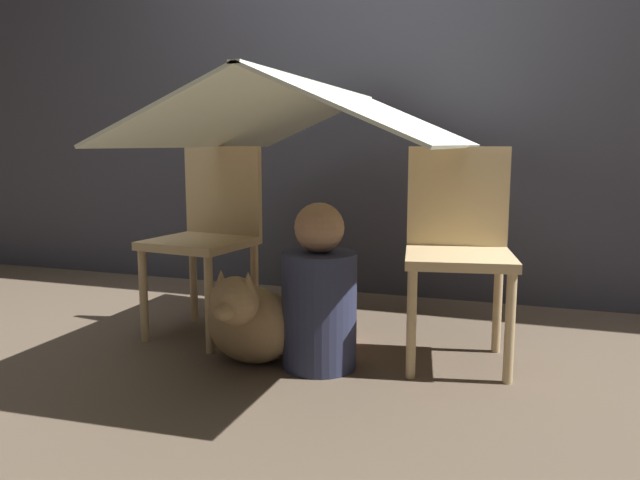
{
  "coord_description": "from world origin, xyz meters",
  "views": [
    {
      "loc": [
        0.82,
        -2.21,
        0.85
      ],
      "look_at": [
        0.0,
        0.18,
        0.46
      ],
      "focal_mm": 35.0,
      "sensor_mm": 36.0,
      "label": 1
    }
  ],
  "objects_px": {
    "chair_left": "(209,230)",
    "chair_right": "(458,243)",
    "dog": "(248,319)",
    "person_front": "(319,298)"
  },
  "relations": [
    {
      "from": "chair_left",
      "to": "person_front",
      "type": "relative_size",
      "value": 1.32
    },
    {
      "from": "chair_left",
      "to": "dog",
      "type": "relative_size",
      "value": 2.13
    },
    {
      "from": "chair_right",
      "to": "person_front",
      "type": "distance_m",
      "value": 0.59
    },
    {
      "from": "chair_left",
      "to": "chair_right",
      "type": "xyz_separation_m",
      "value": [
        1.1,
        -0.0,
        0.0
      ]
    },
    {
      "from": "chair_right",
      "to": "dog",
      "type": "xyz_separation_m",
      "value": [
        -0.75,
        -0.34,
        -0.29
      ]
    },
    {
      "from": "chair_left",
      "to": "dog",
      "type": "height_order",
      "value": "chair_left"
    },
    {
      "from": "chair_left",
      "to": "chair_right",
      "type": "height_order",
      "value": "same"
    },
    {
      "from": "dog",
      "to": "chair_left",
      "type": "bearing_deg",
      "value": 135.59
    },
    {
      "from": "chair_right",
      "to": "person_front",
      "type": "height_order",
      "value": "chair_right"
    },
    {
      "from": "chair_right",
      "to": "person_front",
      "type": "xyz_separation_m",
      "value": [
        -0.49,
        -0.27,
        -0.2
      ]
    }
  ]
}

